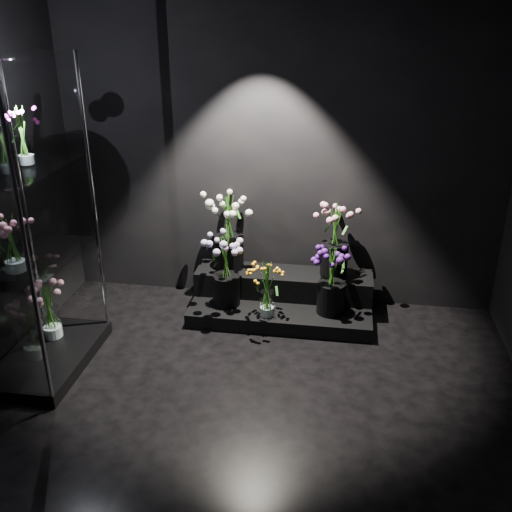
# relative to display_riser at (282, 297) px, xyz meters

# --- Properties ---
(floor) EXTENTS (4.00, 4.00, 0.00)m
(floor) POSITION_rel_display_riser_xyz_m (-0.09, -1.68, -0.15)
(floor) COLOR black
(floor) RESTS_ON ground
(wall_back) EXTENTS (4.00, 0.00, 4.00)m
(wall_back) POSITION_rel_display_riser_xyz_m (-0.09, 0.32, 1.25)
(wall_back) COLOR black
(wall_back) RESTS_ON floor
(display_riser) EXTENTS (1.63, 0.72, 0.36)m
(display_riser) POSITION_rel_display_riser_xyz_m (0.00, 0.00, 0.00)
(display_riser) COLOR black
(display_riser) RESTS_ON floor
(display_case) EXTENTS (0.64, 1.06, 2.33)m
(display_case) POSITION_rel_display_riser_xyz_m (-1.75, -1.11, 1.02)
(display_case) COLOR black
(display_case) RESTS_ON floor
(bouquet_orange_bells) EXTENTS (0.35, 0.35, 0.52)m
(bouquet_orange_bells) POSITION_rel_display_riser_xyz_m (-0.10, -0.33, 0.26)
(bouquet_orange_bells) COLOR white
(bouquet_orange_bells) RESTS_ON display_riser
(bouquet_lilac) EXTENTS (0.47, 0.47, 0.68)m
(bouquet_lilac) POSITION_rel_display_riser_xyz_m (-0.49, -0.17, 0.38)
(bouquet_lilac) COLOR black
(bouquet_lilac) RESTS_ON display_riser
(bouquet_purple) EXTENTS (0.43, 0.43, 0.60)m
(bouquet_purple) POSITION_rel_display_riser_xyz_m (0.45, -0.18, 0.32)
(bouquet_purple) COLOR black
(bouquet_purple) RESTS_ON display_riser
(bouquet_cream_roses) EXTENTS (0.50, 0.50, 0.69)m
(bouquet_cream_roses) POSITION_rel_display_riser_xyz_m (-0.52, 0.13, 0.61)
(bouquet_cream_roses) COLOR black
(bouquet_cream_roses) RESTS_ON display_riser
(bouquet_pink_roses) EXTENTS (0.43, 0.43, 0.67)m
(bouquet_pink_roses) POSITION_rel_display_riser_xyz_m (0.45, 0.11, 0.58)
(bouquet_pink_roses) COLOR black
(bouquet_pink_roses) RESTS_ON display_riser
(bouquet_case_pink) EXTENTS (0.30, 0.30, 0.41)m
(bouquet_case_pink) POSITION_rel_display_riser_xyz_m (-1.74, -1.31, 0.97)
(bouquet_case_pink) COLOR white
(bouquet_case_pink) RESTS_ON display_case
(bouquet_case_magenta) EXTENTS (0.27, 0.27, 0.39)m
(bouquet_case_magenta) POSITION_rel_display_riser_xyz_m (-1.72, -1.00, 1.65)
(bouquet_case_magenta) COLOR white
(bouquet_case_magenta) RESTS_ON display_case
(bouquet_case_base_pink) EXTENTS (0.34, 0.34, 0.49)m
(bouquet_case_base_pink) POSITION_rel_display_riser_xyz_m (-1.80, -0.89, 0.21)
(bouquet_case_base_pink) COLOR white
(bouquet_case_base_pink) RESTS_ON display_case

